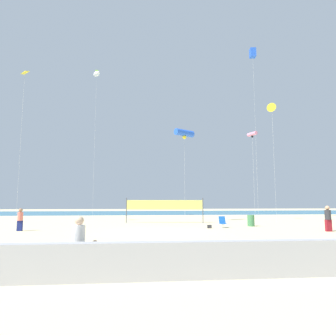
% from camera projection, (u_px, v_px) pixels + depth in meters
% --- Properties ---
extents(ground_plane, '(120.00, 120.00, 0.00)m').
position_uv_depth(ground_plane, '(155.00, 232.00, 19.42)').
color(ground_plane, beige).
extents(ocean_band, '(120.00, 20.00, 0.01)m').
position_uv_depth(ocean_band, '(145.00, 213.00, 53.12)').
color(ocean_band, teal).
rests_on(ocean_band, ground).
extents(boardwalk_ledge, '(28.00, 0.44, 0.99)m').
position_uv_depth(boardwalk_ledge, '(180.00, 260.00, 7.76)').
color(boardwalk_ledge, '#A8A8AD').
rests_on(boardwalk_ledge, ground).
extents(mother_figure, '(0.37, 0.37, 1.63)m').
position_uv_depth(mother_figure, '(79.00, 241.00, 8.63)').
color(mother_figure, '#7A3872').
rests_on(mother_figure, ground).
extents(toddler_figure, '(0.20, 0.20, 0.89)m').
position_uv_depth(toddler_figure, '(95.00, 254.00, 8.75)').
color(toddler_figure, navy).
rests_on(toddler_figure, ground).
extents(beachgoer_coral_shirt, '(0.36, 0.36, 1.58)m').
position_uv_depth(beachgoer_coral_shirt, '(20.00, 219.00, 20.29)').
color(beachgoer_coral_shirt, navy).
rests_on(beachgoer_coral_shirt, ground).
extents(beachgoer_charcoal_shirt, '(0.40, 0.40, 1.76)m').
position_uv_depth(beachgoer_charcoal_shirt, '(328.00, 218.00, 20.03)').
color(beachgoer_charcoal_shirt, maroon).
rests_on(beachgoer_charcoal_shirt, ground).
extents(folding_beach_chair, '(0.52, 0.65, 0.89)m').
position_uv_depth(folding_beach_chair, '(223.00, 222.00, 22.76)').
color(folding_beach_chair, '#1959B2').
rests_on(folding_beach_chair, ground).
extents(trash_barrel, '(0.57, 0.57, 0.93)m').
position_uv_depth(trash_barrel, '(251.00, 221.00, 24.10)').
color(trash_barrel, '#3F7F4C').
rests_on(trash_barrel, ground).
extents(volleyball_net, '(7.43, 0.98, 2.40)m').
position_uv_depth(volleyball_net, '(165.00, 206.00, 28.02)').
color(volleyball_net, '#4C4C51').
rests_on(volleyball_net, ground).
extents(beach_handbag, '(0.32, 0.16, 0.26)m').
position_uv_depth(beach_handbag, '(209.00, 227.00, 22.32)').
color(beach_handbag, '#2D2D33').
rests_on(beach_handbag, ground).
extents(kite_yellow_delta, '(0.90, 0.83, 12.28)m').
position_uv_depth(kite_yellow_delta, '(272.00, 108.00, 30.25)').
color(kite_yellow_delta, silver).
rests_on(kite_yellow_delta, ground).
extents(kite_blue_box, '(0.79, 0.79, 21.40)m').
position_uv_depth(kite_blue_box, '(253.00, 53.00, 36.77)').
color(kite_blue_box, silver).
rests_on(kite_blue_box, ground).
extents(kite_yellow_diamond, '(0.91, 0.92, 14.91)m').
position_uv_depth(kite_yellow_diamond, '(24.00, 74.00, 28.25)').
color(kite_yellow_diamond, silver).
rests_on(kite_yellow_diamond, ground).
extents(kite_blue_tube, '(2.27, 1.67, 9.56)m').
position_uv_depth(kite_blue_tube, '(184.00, 133.00, 30.40)').
color(kite_blue_tube, silver).
rests_on(kite_blue_tube, ground).
extents(kite_pink_tube, '(0.85, 1.32, 9.83)m').
position_uv_depth(kite_pink_tube, '(252.00, 134.00, 32.62)').
color(kite_pink_tube, silver).
rests_on(kite_pink_tube, ground).
extents(kite_white_inflatable, '(1.50, 2.13, 19.65)m').
position_uv_depth(kite_white_inflatable, '(97.00, 74.00, 38.89)').
color(kite_white_inflatable, silver).
rests_on(kite_white_inflatable, ground).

